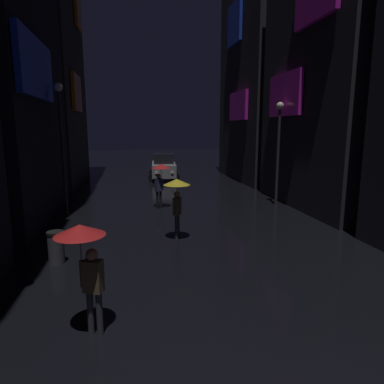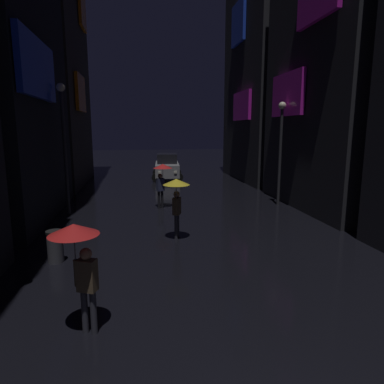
% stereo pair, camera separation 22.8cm
% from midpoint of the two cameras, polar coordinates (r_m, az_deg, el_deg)
% --- Properties ---
extents(building_left_far, '(4.25, 8.94, 22.65)m').
position_cam_midpoint_polar(building_left_far, '(26.38, -24.35, 26.33)').
color(building_left_far, '#33302D').
rests_on(building_left_far, ground).
extents(building_right_mid, '(4.25, 8.10, 12.91)m').
position_cam_midpoint_polar(building_right_mid, '(18.18, 22.69, 18.27)').
color(building_right_mid, '#232328').
rests_on(building_right_mid, ground).
extents(building_right_far, '(4.25, 8.77, 14.96)m').
position_cam_midpoint_polar(building_right_far, '(26.63, 11.42, 18.36)').
color(building_right_far, '#232328').
rests_on(building_right_far, ground).
extents(pedestrian_foreground_left_red, '(0.90, 0.90, 2.12)m').
position_cam_midpoint_polar(pedestrian_foreground_left_red, '(16.31, -5.70, 3.07)').
color(pedestrian_foreground_left_red, black).
rests_on(pedestrian_foreground_left_red, ground).
extents(pedestrian_midstreet_left_red, '(0.90, 0.90, 2.12)m').
position_cam_midpoint_polar(pedestrian_midstreet_left_red, '(6.49, -18.50, -8.99)').
color(pedestrian_midstreet_left_red, '#2D2D38').
rests_on(pedestrian_midstreet_left_red, ground).
extents(pedestrian_midstreet_centre_yellow, '(0.90, 0.90, 2.12)m').
position_cam_midpoint_polar(pedestrian_midstreet_centre_yellow, '(11.55, -3.11, 0.02)').
color(pedestrian_midstreet_centre_yellow, '#2D2D38').
rests_on(pedestrian_midstreet_centre_yellow, ground).
extents(car_distant, '(2.46, 4.25, 1.92)m').
position_cam_midpoint_polar(car_distant, '(25.82, -5.00, 4.17)').
color(car_distant, '#99999E').
rests_on(car_distant, ground).
extents(streetlamp_left_far, '(0.36, 0.36, 5.66)m').
position_cam_midpoint_polar(streetlamp_left_far, '(15.82, -21.29, 8.93)').
color(streetlamp_left_far, '#2D2D33').
rests_on(streetlamp_left_far, ground).
extents(streetlamp_right_far, '(0.36, 0.36, 5.03)m').
position_cam_midpoint_polar(streetlamp_right_far, '(17.35, 13.85, 8.28)').
color(streetlamp_right_far, '#2D2D33').
rests_on(streetlamp_right_far, ground).
extents(trash_bin, '(0.46, 0.46, 0.93)m').
position_cam_midpoint_polar(trash_bin, '(10.57, -22.29, -8.52)').
color(trash_bin, '#3F3F47').
rests_on(trash_bin, ground).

